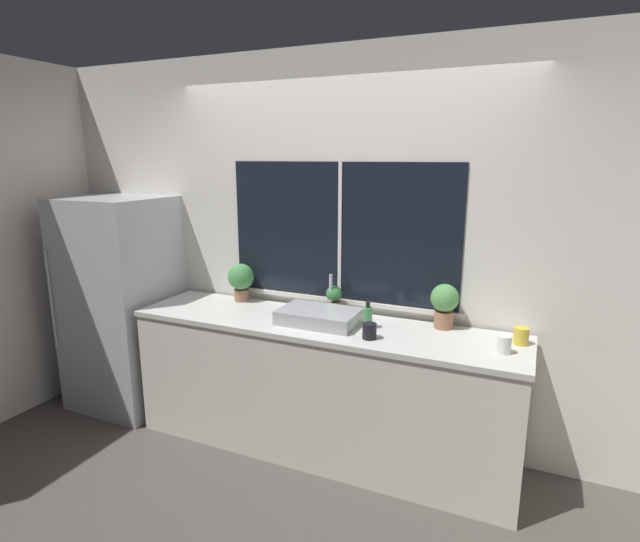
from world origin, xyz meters
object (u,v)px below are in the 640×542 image
(mug_yellow, at_px, (521,336))
(mug_white, at_px, (504,345))
(potted_plant_left, at_px, (241,279))
(potted_plant_center, at_px, (334,299))
(sink, at_px, (319,316))
(mug_black, at_px, (369,331))
(potted_plant_right, at_px, (445,303))
(soap_bottle, at_px, (368,317))
(refrigerator, at_px, (122,303))

(mug_yellow, relative_size, mug_white, 1.00)
(potted_plant_left, xyz_separation_m, mug_white, (1.90, -0.29, -0.12))
(mug_white, bearing_deg, potted_plant_center, 165.89)
(potted_plant_center, bearing_deg, mug_yellow, -4.89)
(mug_yellow, distance_m, mug_white, 0.20)
(potted_plant_left, bearing_deg, mug_yellow, -3.03)
(sink, bearing_deg, mug_black, -20.27)
(potted_plant_right, relative_size, soap_bottle, 1.63)
(refrigerator, bearing_deg, potted_plant_right, 5.29)
(soap_bottle, bearing_deg, potted_plant_left, 169.23)
(mug_black, bearing_deg, mug_yellow, 18.00)
(potted_plant_right, bearing_deg, mug_white, -36.65)
(sink, height_order, potted_plant_left, same)
(sink, height_order, potted_plant_right, potted_plant_right)
(refrigerator, bearing_deg, soap_bottle, 0.74)
(potted_plant_right, bearing_deg, soap_bottle, -155.10)
(sink, distance_m, mug_white, 1.15)
(potted_plant_right, bearing_deg, mug_black, -134.51)
(potted_plant_left, distance_m, mug_white, 1.92)
(refrigerator, xyz_separation_m, potted_plant_center, (1.73, 0.23, 0.18))
(potted_plant_left, distance_m, soap_bottle, 1.10)
(potted_plant_center, bearing_deg, mug_white, -14.11)
(sink, bearing_deg, mug_white, -2.88)
(potted_plant_center, height_order, mug_yellow, potted_plant_center)
(potted_plant_left, height_order, potted_plant_right, potted_plant_right)
(refrigerator, bearing_deg, potted_plant_center, 7.58)
(soap_bottle, distance_m, mug_white, 0.83)
(refrigerator, relative_size, mug_yellow, 16.62)
(potted_plant_left, height_order, potted_plant_center, potted_plant_left)
(potted_plant_left, relative_size, mug_white, 2.83)
(sink, relative_size, potted_plant_center, 2.63)
(refrigerator, relative_size, sink, 3.28)
(potted_plant_left, bearing_deg, refrigerator, -166.74)
(potted_plant_center, relative_size, mug_yellow, 1.93)
(mug_white, bearing_deg, sink, 177.12)
(sink, height_order, potted_plant_center, sink)
(soap_bottle, bearing_deg, potted_plant_center, 147.33)
(mug_white, distance_m, mug_black, 0.76)
(sink, relative_size, potted_plant_right, 1.79)
(refrigerator, xyz_separation_m, soap_bottle, (2.05, 0.03, 0.15))
(sink, distance_m, mug_yellow, 1.24)
(mug_yellow, relative_size, mug_black, 1.05)
(potted_plant_center, relative_size, mug_black, 2.04)
(soap_bottle, relative_size, mug_black, 1.84)
(mug_yellow, xyz_separation_m, mug_white, (-0.08, -0.18, -0.00))
(refrigerator, relative_size, mug_black, 17.52)
(soap_bottle, xyz_separation_m, mug_yellow, (0.90, 0.10, -0.02))
(potted_plant_left, relative_size, mug_yellow, 2.82)
(mug_yellow, bearing_deg, potted_plant_center, 175.11)
(mug_yellow, bearing_deg, mug_white, -113.18)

